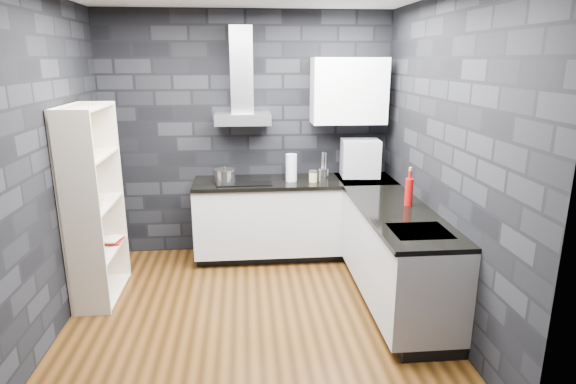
{
  "coord_description": "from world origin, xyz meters",
  "views": [
    {
      "loc": [
        -0.04,
        -3.8,
        2.19
      ],
      "look_at": [
        0.35,
        0.45,
        1.0
      ],
      "focal_mm": 30.0,
      "sensor_mm": 36.0,
      "label": 1
    }
  ],
  "objects": [
    {
      "name": "counter_right_cab",
      "position": [
        1.3,
        0.1,
        0.48
      ],
      "size": [
        0.6,
        1.8,
        0.76
      ],
      "primitive_type": "cube",
      "color": "silver",
      "rests_on": "ground"
    },
    {
      "name": "toekick_back",
      "position": [
        0.5,
        1.34,
        0.05
      ],
      "size": [
        2.18,
        0.5,
        0.1
      ],
      "primitive_type": "cube",
      "color": "black",
      "rests_on": "ground"
    },
    {
      "name": "counter_right_top",
      "position": [
        1.29,
        0.1,
        0.88
      ],
      "size": [
        0.62,
        1.8,
        0.04
      ],
      "primitive_type": "cube",
      "color": "black",
      "rests_on": "counter_right_cab"
    },
    {
      "name": "book_second",
      "position": [
        -1.41,
        0.71,
        0.59
      ],
      "size": [
        0.15,
        0.05,
        0.2
      ],
      "primitive_type": "imported",
      "rotation": [
        0.0,
        0.0,
        -0.22
      ],
      "color": "#B2B2B2",
      "rests_on": "bookshelf"
    },
    {
      "name": "wall_right",
      "position": [
        1.62,
        0.0,
        1.35
      ],
      "size": [
        0.05,
        3.2,
        2.7
      ],
      "primitive_type": "cube",
      "color": "black",
      "rests_on": "ground"
    },
    {
      "name": "upper_cabinet",
      "position": [
        1.1,
        1.43,
        1.85
      ],
      "size": [
        0.8,
        0.35,
        0.7
      ],
      "primitive_type": "cube",
      "color": "white",
      "rests_on": "wall_back"
    },
    {
      "name": "hood_body",
      "position": [
        -0.05,
        1.43,
        1.56
      ],
      "size": [
        0.6,
        0.34,
        0.12
      ],
      "primitive_type": "cube",
      "color": "#B7B7BC",
      "rests_on": "wall_back"
    },
    {
      "name": "fruit_bowl",
      "position": [
        -1.42,
        0.45,
        0.94
      ],
      "size": [
        0.28,
        0.28,
        0.06
      ],
      "primitive_type": "imported",
      "rotation": [
        0.0,
        0.0,
        0.23
      ],
      "color": "white",
      "rests_on": "bookshelf"
    },
    {
      "name": "utensil_crock",
      "position": [
        0.8,
        1.21,
        0.97
      ],
      "size": [
        0.15,
        0.15,
        0.14
      ],
      "primitive_type": "cylinder",
      "rotation": [
        0.0,
        0.0,
        0.41
      ],
      "color": "#B0B0B5",
      "rests_on": "counter_back_top"
    },
    {
      "name": "appliance_garage",
      "position": [
        1.23,
        1.32,
        1.12
      ],
      "size": [
        0.43,
        0.35,
        0.41
      ],
      "primitive_type": "cube",
      "rotation": [
        0.0,
        0.0,
        -0.08
      ],
      "color": "#9E9FA5",
      "rests_on": "counter_back_top"
    },
    {
      "name": "storage_jar",
      "position": [
        0.69,
        1.19,
        0.95
      ],
      "size": [
        0.1,
        0.1,
        0.11
      ],
      "primitive_type": "cylinder",
      "rotation": [
        0.0,
        0.0,
        0.09
      ],
      "color": "tan",
      "rests_on": "counter_back_top"
    },
    {
      "name": "book_red",
      "position": [
        -1.41,
        0.73,
        0.57
      ],
      "size": [
        0.17,
        0.03,
        0.22
      ],
      "primitive_type": "imported",
      "rotation": [
        0.0,
        0.0,
        -0.04
      ],
      "color": "maroon",
      "rests_on": "bookshelf"
    },
    {
      "name": "toekick_right",
      "position": [
        1.34,
        0.1,
        0.05
      ],
      "size": [
        0.5,
        1.78,
        0.1
      ],
      "primitive_type": "cube",
      "color": "black",
      "rests_on": "ground"
    },
    {
      "name": "hood_chimney",
      "position": [
        -0.05,
        1.5,
        2.07
      ],
      "size": [
        0.24,
        0.2,
        0.9
      ],
      "primitive_type": "cube",
      "color": "#B7B7BC",
      "rests_on": "hood_body"
    },
    {
      "name": "counter_back_top",
      "position": [
        0.5,
        1.29,
        0.88
      ],
      "size": [
        2.2,
        0.62,
        0.04
      ],
      "primitive_type": "cube",
      "color": "black",
      "rests_on": "counter_back_cab"
    },
    {
      "name": "wall_front",
      "position": [
        0.0,
        -1.62,
        1.35
      ],
      "size": [
        3.2,
        0.05,
        2.7
      ],
      "primitive_type": "cube",
      "color": "black",
      "rests_on": "ground"
    },
    {
      "name": "red_bottle",
      "position": [
        1.43,
        0.26,
        1.02
      ],
      "size": [
        0.09,
        0.09,
        0.25
      ],
      "primitive_type": "cylinder",
      "rotation": [
        0.0,
        0.0,
        -0.3
      ],
      "color": "#960B0B",
      "rests_on": "counter_right_top"
    },
    {
      "name": "counter_back_cab",
      "position": [
        0.5,
        1.3,
        0.48
      ],
      "size": [
        2.2,
        0.6,
        0.76
      ],
      "primitive_type": "cube",
      "color": "silver",
      "rests_on": "ground"
    },
    {
      "name": "pot",
      "position": [
        -0.25,
        1.21,
        0.98
      ],
      "size": [
        0.27,
        0.27,
        0.13
      ],
      "primitive_type": "cylinder",
      "rotation": [
        0.0,
        0.0,
        0.26
      ],
      "color": "#B0B0B5",
      "rests_on": "cooktop"
    },
    {
      "name": "glass_vase",
      "position": [
        0.46,
        1.26,
        1.05
      ],
      "size": [
        0.14,
        0.14,
        0.3
      ],
      "primitive_type": "cylinder",
      "rotation": [
        0.0,
        0.0,
        0.21
      ],
      "color": "silver",
      "rests_on": "counter_back_top"
    },
    {
      "name": "bookshelf",
      "position": [
        -1.42,
        0.53,
        0.9
      ],
      "size": [
        0.55,
        0.86,
        1.8
      ],
      "primitive_type": "cube",
      "rotation": [
        0.0,
        0.0,
        0.28
      ],
      "color": "beige",
      "rests_on": "ground"
    },
    {
      "name": "ground",
      "position": [
        0.0,
        0.0,
        0.0
      ],
      "size": [
        3.2,
        3.2,
        0.0
      ],
      "primitive_type": "plane",
      "color": "#4A2B0F"
    },
    {
      "name": "sink_rim",
      "position": [
        1.3,
        -0.4,
        0.89
      ],
      "size": [
        0.44,
        0.4,
        0.01
      ],
      "primitive_type": "cube",
      "color": "#B7B7BC",
      "rests_on": "counter_right_top"
    },
    {
      "name": "wall_left",
      "position": [
        -1.62,
        0.0,
        1.35
      ],
      "size": [
        0.05,
        3.2,
        2.7
      ],
      "primitive_type": "cube",
      "color": "black",
      "rests_on": "ground"
    },
    {
      "name": "wall_back",
      "position": [
        0.0,
        1.62,
        1.35
      ],
      "size": [
        3.2,
        0.05,
        2.7
      ],
      "primitive_type": "cube",
      "color": "black",
      "rests_on": "ground"
    },
    {
      "name": "cooktop",
      "position": [
        -0.05,
        1.3,
        0.91
      ],
      "size": [
        0.58,
        0.5,
        0.01
      ],
      "primitive_type": "cube",
      "color": "black",
      "rests_on": "counter_back_top"
    },
    {
      "name": "counter_corner_top",
      "position": [
        1.3,
        1.3,
        0.88
      ],
      "size": [
        0.62,
        0.62,
        0.04
      ],
      "primitive_type": "cube",
      "color": "black",
      "rests_on": "counter_right_cab"
    }
  ]
}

